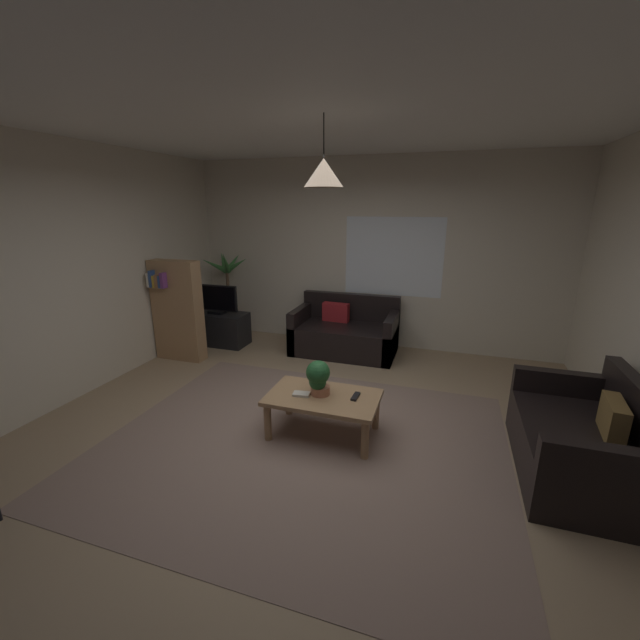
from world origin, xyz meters
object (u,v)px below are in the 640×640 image
coffee_table (323,402)px  tv_stand (219,328)px  couch_under_window (345,334)px  tv (216,299)px  bookshelf_corner (177,310)px  couch_right_side (583,445)px  remote_on_table_0 (355,396)px  potted_plant_on_table (319,376)px  pendant_lamp (324,173)px  potted_palm_corner (229,300)px  book_on_table_0 (301,394)px

coffee_table → tv_stand: 3.05m
couch_under_window → tv: bearing=-171.8°
tv_stand → bookshelf_corner: size_ratio=0.64×
coffee_table → tv_stand: size_ratio=1.15×
couch_under_window → tv: (-1.97, -0.29, 0.45)m
coffee_table → couch_right_side: bearing=1.9°
remote_on_table_0 → potted_plant_on_table: size_ratio=0.47×
tv_stand → pendant_lamp: size_ratio=1.65×
bookshelf_corner → couch_under_window: bearing=24.3°
potted_palm_corner → remote_on_table_0: bearing=-41.0°
book_on_table_0 → potted_palm_corner: potted_palm_corner is taller
bookshelf_corner → tv_stand: bearing=75.4°
couch_right_side → pendant_lamp: bearing=-88.1°
couch_under_window → pendant_lamp: 3.07m
book_on_table_0 → potted_palm_corner: 3.31m
remote_on_table_0 → potted_plant_on_table: 0.39m
book_on_table_0 → remote_on_table_0: (0.49, 0.11, -0.00)m
tv → bookshelf_corner: bearing=-105.1°
tv → tv_stand: bearing=90.0°
couch_under_window → coffee_table: bearing=-80.5°
coffee_table → book_on_table_0: bearing=-163.4°
coffee_table → tv: (-2.34, 1.93, 0.39)m
tv → bookshelf_corner: bookshelf_corner is taller
coffee_table → tv: tv is taller
couch_right_side → book_on_table_0: bearing=-86.8°
couch_right_side → tv_stand: bearing=-112.7°
couch_right_side → tv_stand: size_ratio=1.53×
couch_under_window → pendant_lamp: pendant_lamp is taller
couch_under_window → tv: size_ratio=2.11×
tv_stand → pendant_lamp: bearing=-39.8°
couch_right_side → tv: (-4.50, 1.86, 0.45)m
book_on_table_0 → potted_palm_corner: size_ratio=0.11×
coffee_table → bookshelf_corner: size_ratio=0.74×
potted_plant_on_table → bookshelf_corner: size_ratio=0.24×
potted_palm_corner → coffee_table: bearing=-45.0°
coffee_table → tv_stand: bearing=140.2°
pendant_lamp → couch_right_side: bearing=1.9°
coffee_table → potted_palm_corner: bearing=135.0°
couch_right_side → bookshelf_corner: size_ratio=0.98×
couch_right_side → book_on_table_0: (-2.35, -0.13, 0.14)m
remote_on_table_0 → tv_stand: bearing=-32.7°
couch_right_side → book_on_table_0: size_ratio=8.91×
couch_under_window → tv: tv is taller
remote_on_table_0 → bookshelf_corner: bookshelf_corner is taller
potted_palm_corner → couch_right_side: bearing=-27.1°
book_on_table_0 → potted_palm_corner: (-2.21, 2.46, 0.18)m
couch_right_side → bookshelf_corner: (-4.68, 1.17, 0.44)m
couch_right_side → book_on_table_0: couch_right_side is taller
tv_stand → bookshelf_corner: 0.87m
couch_right_side → potted_palm_corner: bearing=-117.1°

